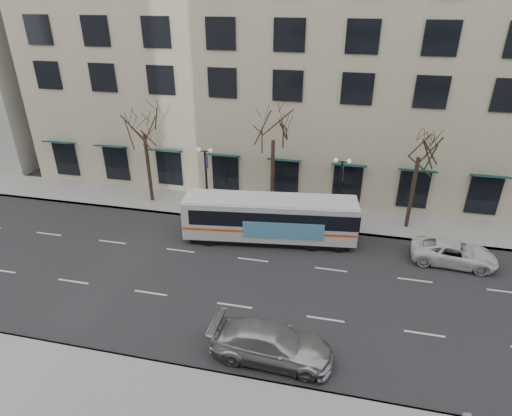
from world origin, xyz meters
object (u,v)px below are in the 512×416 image
(lamp_post_left, at_px, (206,176))
(white_pickup, at_px, (454,253))
(city_bus, at_px, (271,218))
(tree_far_left, at_px, (143,122))
(tree_far_mid, at_px, (273,127))
(lamp_post_right, at_px, (340,188))
(tree_far_right, at_px, (421,144))
(silver_car, at_px, (272,344))

(lamp_post_left, xyz_separation_m, white_pickup, (17.48, -3.40, -2.22))
(city_bus, bearing_deg, white_pickup, -8.25)
(tree_far_left, xyz_separation_m, tree_far_mid, (10.00, 0.00, 0.21))
(tree_far_mid, height_order, city_bus, tree_far_mid)
(lamp_post_right, bearing_deg, tree_far_right, 6.85)
(tree_far_left, bearing_deg, white_pickup, -10.09)
(tree_far_left, bearing_deg, tree_far_right, 0.00)
(lamp_post_right, bearing_deg, lamp_post_left, 180.00)
(lamp_post_right, relative_size, silver_car, 0.90)
(lamp_post_right, relative_size, city_bus, 0.44)
(tree_far_mid, bearing_deg, tree_far_left, -180.00)
(tree_far_mid, height_order, tree_far_right, tree_far_mid)
(tree_far_left, xyz_separation_m, city_bus, (10.63, -3.79, -4.97))
(tree_far_mid, bearing_deg, city_bus, -80.54)
(tree_far_right, bearing_deg, white_pickup, -58.13)
(lamp_post_right, xyz_separation_m, silver_car, (-2.32, -13.69, -2.10))
(tree_far_left, relative_size, city_bus, 0.70)
(tree_far_right, xyz_separation_m, lamp_post_left, (-14.99, -0.60, -3.48))
(tree_far_mid, bearing_deg, lamp_post_left, -173.15)
(tree_far_right, height_order, lamp_post_right, tree_far_right)
(white_pickup, bearing_deg, silver_car, 140.12)
(city_bus, relative_size, silver_car, 2.06)
(lamp_post_right, bearing_deg, tree_far_mid, 173.17)
(city_bus, distance_m, silver_car, 10.73)
(lamp_post_right, xyz_separation_m, white_pickup, (7.48, -3.40, -2.22))
(tree_far_right, relative_size, lamp_post_right, 1.55)
(tree_far_right, xyz_separation_m, silver_car, (-7.31, -14.29, -5.58))
(city_bus, bearing_deg, tree_far_left, 153.10)
(white_pickup, bearing_deg, city_bus, 92.71)
(lamp_post_left, xyz_separation_m, city_bus, (5.62, -3.19, -1.21))
(tree_far_left, relative_size, lamp_post_left, 1.60)
(lamp_post_left, height_order, white_pickup, lamp_post_left)
(lamp_post_left, relative_size, white_pickup, 1.01)
(tree_far_mid, xyz_separation_m, tree_far_right, (10.00, -0.00, -0.48))
(tree_far_left, distance_m, city_bus, 12.33)
(tree_far_right, distance_m, white_pickup, 7.40)
(tree_far_right, distance_m, city_bus, 11.14)
(lamp_post_left, relative_size, city_bus, 0.44)
(lamp_post_left, distance_m, silver_car, 15.84)
(tree_far_left, height_order, tree_far_mid, tree_far_mid)
(city_bus, distance_m, white_pickup, 11.90)
(tree_far_right, bearing_deg, lamp_post_right, -173.15)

